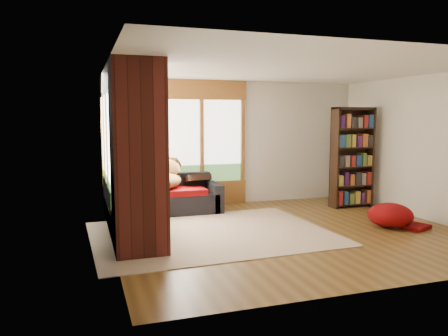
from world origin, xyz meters
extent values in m
plane|color=#573A18|center=(0.00, 0.00, 0.00)|extent=(5.50, 5.50, 0.00)
plane|color=white|center=(0.00, 0.00, 2.60)|extent=(5.50, 5.50, 0.00)
cube|color=silver|center=(0.00, 2.50, 1.30)|extent=(5.50, 0.04, 2.60)
cube|color=silver|center=(0.00, -2.50, 1.30)|extent=(5.50, 0.04, 2.60)
cube|color=silver|center=(-2.75, 0.00, 1.30)|extent=(0.04, 5.00, 2.60)
cube|color=silver|center=(2.75, 0.00, 1.30)|extent=(0.04, 5.00, 2.60)
cube|color=#935C25|center=(-1.20, 2.47, 1.35)|extent=(2.82, 0.10, 1.90)
cube|color=white|center=(-1.20, 2.47, 1.35)|extent=(2.54, 0.09, 1.62)
cube|color=#935C25|center=(-2.72, 1.20, 1.35)|extent=(0.10, 2.62, 1.90)
cube|color=white|center=(-2.72, 1.20, 1.35)|extent=(0.09, 2.36, 1.62)
cube|color=#769B68|center=(-2.69, 2.03, 1.75)|extent=(0.03, 0.72, 0.90)
cube|color=#471914|center=(-2.40, -0.35, 1.30)|extent=(0.70, 0.70, 2.60)
cube|color=black|center=(-1.65, 2.05, 0.21)|extent=(2.20, 0.90, 0.42)
cube|color=black|center=(-1.65, 2.40, 0.61)|extent=(2.20, 0.20, 0.38)
cube|color=black|center=(-0.65, 2.05, 0.30)|extent=(0.20, 0.90, 0.60)
cube|color=#820505|center=(-1.75, 1.93, 0.48)|extent=(1.90, 0.66, 0.12)
cube|color=black|center=(-2.30, 1.40, 0.21)|extent=(0.90, 2.20, 0.42)
cube|color=black|center=(-2.65, 1.40, 0.61)|extent=(0.20, 2.20, 0.38)
cube|color=black|center=(-2.30, 0.40, 0.30)|extent=(0.90, 0.20, 0.60)
cube|color=#820505|center=(-2.18, 1.05, 0.48)|extent=(0.66, 1.20, 0.12)
cube|color=#820505|center=(-2.18, 2.00, 0.48)|extent=(0.66, 0.66, 0.12)
cube|color=beige|center=(-1.21, 0.23, 0.01)|extent=(3.78, 2.95, 0.01)
cube|color=black|center=(2.56, 1.39, 1.02)|extent=(0.04, 0.29, 2.04)
cube|color=black|center=(1.72, 1.39, 1.02)|extent=(0.04, 0.29, 2.04)
cube|color=black|center=(2.14, 1.52, 1.02)|extent=(0.88, 0.02, 2.04)
cube|color=black|center=(2.14, 1.39, 0.06)|extent=(0.80, 0.27, 0.03)
cube|color=black|center=(2.14, 1.39, 0.45)|extent=(0.80, 0.27, 0.03)
cube|color=black|center=(2.14, 1.39, 0.84)|extent=(0.80, 0.27, 0.03)
cube|color=black|center=(2.14, 1.39, 1.23)|extent=(0.80, 0.27, 0.03)
cube|color=black|center=(2.14, 1.39, 1.61)|extent=(0.80, 0.27, 0.03)
cube|color=black|center=(2.14, 1.39, 2.00)|extent=(0.80, 0.27, 0.03)
cube|color=#726659|center=(2.14, 1.37, 1.02)|extent=(0.76, 0.21, 1.88)
ellipsoid|color=#820505|center=(1.79, -0.27, 0.21)|extent=(0.85, 0.85, 0.40)
ellipsoid|color=olive|center=(-1.67, 1.82, 0.76)|extent=(1.00, 1.03, 0.29)
sphere|color=olive|center=(-1.46, 2.06, 0.90)|extent=(0.50, 0.50, 0.35)
cone|color=olive|center=(-1.50, 2.01, 1.04)|extent=(0.18, 0.18, 0.15)
ellipsoid|color=black|center=(-2.31, 1.26, 0.71)|extent=(0.68, 0.82, 0.24)
sphere|color=black|center=(-2.41, 1.50, 0.83)|extent=(0.37, 0.37, 0.29)
cone|color=black|center=(-2.39, 1.46, 0.94)|extent=(0.14, 0.14, 0.12)
cube|color=black|center=(-0.95, 2.26, 0.78)|extent=(0.45, 0.12, 0.45)
cube|color=black|center=(-1.55, 2.26, 0.78)|extent=(0.45, 0.12, 0.45)
cube|color=black|center=(-2.48, 1.80, 0.78)|extent=(0.45, 0.12, 0.45)
cube|color=black|center=(-2.48, 0.70, 0.78)|extent=(0.45, 0.12, 0.45)
cube|color=#820505|center=(-2.15, 2.26, 0.78)|extent=(0.42, 0.12, 0.42)
camera|label=1|loc=(-3.12, -6.24, 1.84)|focal=35.00mm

